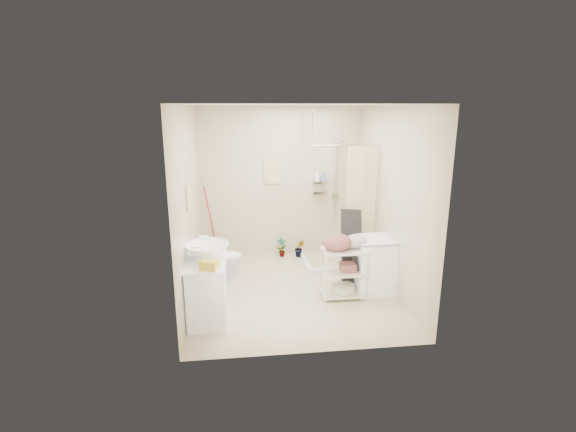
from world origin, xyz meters
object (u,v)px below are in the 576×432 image
vanity (207,289)px  laundry_rack (344,268)px  washing_machine (373,265)px  toilet (221,258)px

vanity → laundry_rack: (1.83, 0.37, 0.03)m
washing_machine → laundry_rack: size_ratio=0.94×
toilet → washing_machine: bearing=-109.7°
laundry_rack → washing_machine: bearing=18.9°
vanity → toilet: size_ratio=1.32×
vanity → washing_machine: (2.30, 0.52, 0.01)m
toilet → washing_machine: size_ratio=0.84×
toilet → vanity: bearing=173.0°
vanity → toilet: bearing=83.7°
toilet → washing_machine: washing_machine is taller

